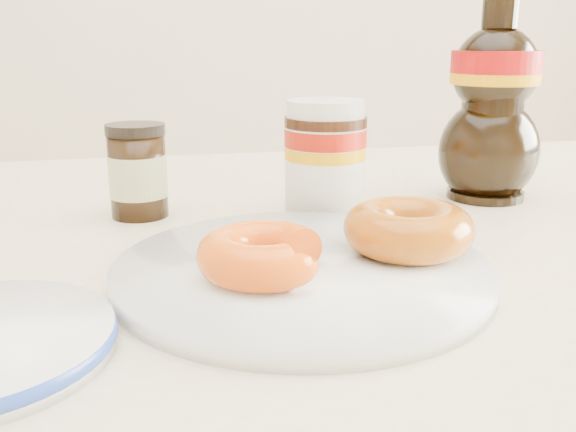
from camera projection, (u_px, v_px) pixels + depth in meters
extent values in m
cube|color=#F5E8BA|center=(342.00, 262.00, 0.57)|extent=(1.40, 0.90, 0.04)
cylinder|color=white|center=(302.00, 271.00, 0.47)|extent=(0.28, 0.28, 0.01)
torus|color=white|center=(302.00, 270.00, 0.47)|extent=(0.28, 0.28, 0.01)
torus|color=#EA560D|center=(262.00, 254.00, 0.44)|extent=(0.11, 0.11, 0.03)
torus|color=#A0430A|center=(408.00, 229.00, 0.49)|extent=(0.12, 0.12, 0.03)
cylinder|color=white|center=(325.00, 168.00, 0.63)|extent=(0.08, 0.08, 0.09)
cylinder|color=maroon|center=(325.00, 137.00, 0.63)|extent=(0.08, 0.08, 0.02)
cylinder|color=#D89905|center=(325.00, 153.00, 0.63)|extent=(0.08, 0.08, 0.01)
cylinder|color=black|center=(326.00, 122.00, 0.62)|extent=(0.08, 0.08, 0.01)
cylinder|color=white|center=(326.00, 110.00, 0.62)|extent=(0.08, 0.08, 0.02)
cylinder|color=black|center=(138.00, 175.00, 0.63)|extent=(0.06, 0.06, 0.08)
cylinder|color=beige|center=(138.00, 175.00, 0.63)|extent=(0.06, 0.06, 0.04)
cylinder|color=black|center=(135.00, 129.00, 0.62)|extent=(0.06, 0.06, 0.01)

